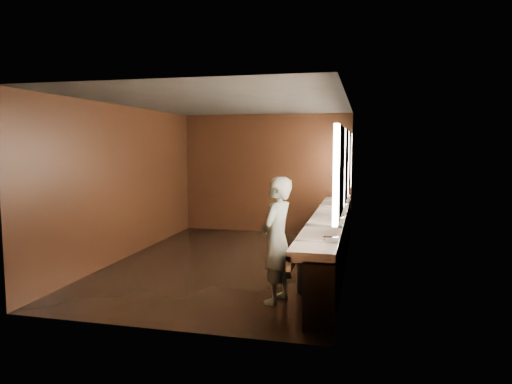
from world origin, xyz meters
The scene contains 10 objects.
floor centered at (0.00, 0.00, 0.00)m, with size 6.00×6.00×0.00m, color black.
ceiling centered at (0.00, 0.00, 2.80)m, with size 4.00×6.00×0.02m, color #2D2D2B.
wall_back centered at (0.00, 3.00, 1.40)m, with size 4.00×0.02×2.80m, color black.
wall_front centered at (0.00, -3.00, 1.40)m, with size 4.00×0.02×2.80m, color black.
wall_left centered at (-2.00, 0.00, 1.40)m, with size 0.02×6.00×2.80m, color black.
wall_right centered at (2.00, 0.00, 1.40)m, with size 0.02×6.00×2.80m, color black.
sink_counter centered at (1.79, 0.00, 0.50)m, with size 0.55×5.40×1.01m.
mirror_band centered at (1.98, 0.00, 1.75)m, with size 0.06×5.03×1.15m.
person centered at (1.17, -1.78, 0.84)m, with size 0.61×0.40×1.68m, color #8BC8D0.
trash_bin centered at (1.58, -1.30, 0.30)m, with size 0.39×0.39×0.61m, color black.
Camera 1 is at (2.28, -7.60, 2.10)m, focal length 32.00 mm.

